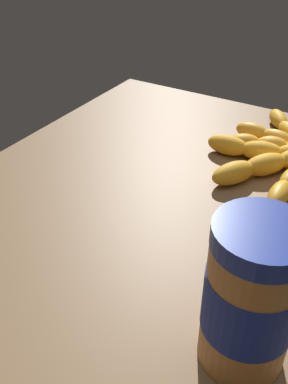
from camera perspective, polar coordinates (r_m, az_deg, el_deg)
The scene contains 3 objects.
ground_plane at distance 60.29cm, azimuth 0.46°, elevation -6.82°, with size 96.34×67.17×4.49cm, color brown.
banana_bunch at distance 76.78cm, azimuth 16.99°, elevation 5.08°, with size 32.46×19.95×3.56cm.
peanut_butter_jar at distance 40.66cm, azimuth 13.88°, elevation -13.55°, with size 8.49×8.49×16.24cm.
Camera 1 is at (38.90, 22.79, 37.78)cm, focal length 40.30 mm.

